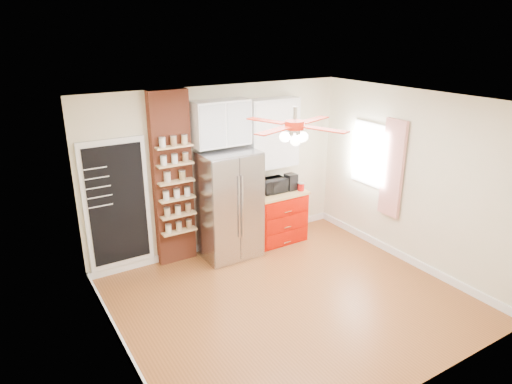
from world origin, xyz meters
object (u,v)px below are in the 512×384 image
coffee_maker (291,182)px  toaster_oven (273,185)px  ceiling_fan (295,125)px  canister_left (301,187)px  fridge (229,205)px  red_cabinet (277,216)px  pantry_jar_oats (167,177)px

coffee_maker → toaster_oven: bearing=168.0°
ceiling_fan → canister_left: bearing=49.5°
fridge → red_cabinet: (0.97, 0.05, -0.42)m
red_cabinet → ceiling_fan: ceiling_fan is taller
fridge → ceiling_fan: (0.05, -1.63, 1.55)m
fridge → toaster_oven: 0.90m
fridge → pantry_jar_oats: fridge is taller
ceiling_fan → pantry_jar_oats: size_ratio=9.78×
red_cabinet → ceiling_fan: 2.75m
canister_left → fridge: bearing=174.9°
fridge → coffee_maker: fridge is taller
pantry_jar_oats → canister_left: bearing=-7.4°
ceiling_fan → toaster_oven: ceiling_fan is taller
coffee_maker → canister_left: size_ratio=2.18×
fridge → canister_left: (1.34, -0.12, 0.09)m
ceiling_fan → toaster_oven: size_ratio=3.24×
red_cabinet → toaster_oven: bearing=169.9°
ceiling_fan → pantry_jar_oats: 2.27m
red_cabinet → coffee_maker: bearing=-8.4°
toaster_oven → coffee_maker: bearing=-9.3°
pantry_jar_oats → toaster_oven: bearing=-3.5°
pantry_jar_oats → coffee_maker: bearing=-4.3°
coffee_maker → pantry_jar_oats: size_ratio=1.96×
red_cabinet → pantry_jar_oats: 2.14m
ceiling_fan → toaster_oven: bearing=63.7°
ceiling_fan → canister_left: size_ratio=10.89×
red_cabinet → coffee_maker: 0.64m
red_cabinet → canister_left: 0.65m
fridge → red_cabinet: fridge is taller
ceiling_fan → coffee_maker: 2.45m
toaster_oven → coffee_maker: size_ratio=1.54×
canister_left → pantry_jar_oats: 2.33m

